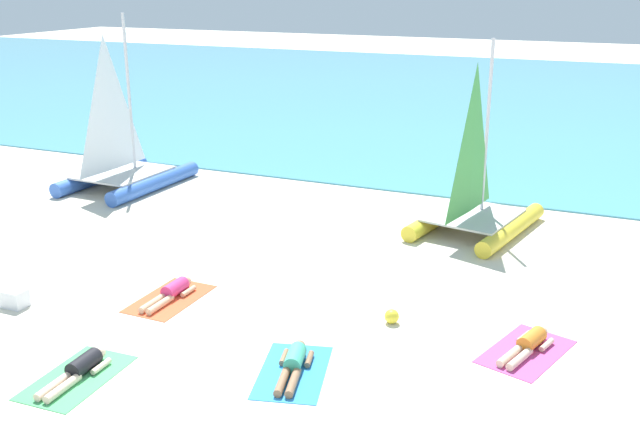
{
  "coord_description": "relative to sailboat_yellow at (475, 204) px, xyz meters",
  "views": [
    {
      "loc": [
        6.39,
        -9.41,
        6.35
      ],
      "look_at": [
        0.0,
        5.15,
        1.2
      ],
      "focal_mm": 41.28,
      "sensor_mm": 36.0,
      "label": 1
    }
  ],
  "objects": [
    {
      "name": "towel_rightmost",
      "position": [
        2.29,
        -6.08,
        -0.72
      ],
      "size": [
        1.6,
        2.14,
        0.01
      ],
      "primitive_type": "cube",
      "rotation": [
        0.0,
        0.0,
        -0.29
      ],
      "color": "#D84C99",
      "rests_on": "ground"
    },
    {
      "name": "ground_plane",
      "position": [
        -2.77,
        1.21,
        -0.73
      ],
      "size": [
        120.0,
        120.0,
        0.0
      ],
      "primitive_type": "plane",
      "color": "beige"
    },
    {
      "name": "sunbather_center_right",
      "position": [
        -1.21,
        -8.31,
        -0.6
      ],
      "size": [
        0.78,
        1.55,
        0.3
      ],
      "rotation": [
        0.0,
        0.0,
        0.26
      ],
      "color": "#3FB28C",
      "rests_on": "towel_center_right"
    },
    {
      "name": "cooler_box",
      "position": [
        -7.45,
        -8.29,
        -0.55
      ],
      "size": [
        0.5,
        0.36,
        0.36
      ],
      "primitive_type": "cube",
      "color": "white",
      "rests_on": "ground"
    },
    {
      "name": "sunbather_rightmost",
      "position": [
        2.31,
        -6.01,
        -0.6
      ],
      "size": [
        0.82,
        1.54,
        0.3
      ],
      "rotation": [
        0.0,
        0.0,
        -0.29
      ],
      "color": "orange",
      "rests_on": "towel_rightmost"
    },
    {
      "name": "sailboat_yellow",
      "position": [
        0.0,
        0.0,
        0.0
      ],
      "size": [
        3.05,
        4.13,
        4.89
      ],
      "rotation": [
        0.0,
        0.0,
        -0.19
      ],
      "color": "yellow",
      "rests_on": "ground"
    },
    {
      "name": "sunbather_leftmost",
      "position": [
        -4.8,
        -6.67,
        -0.6
      ],
      "size": [
        0.54,
        1.56,
        0.3
      ],
      "rotation": [
        0.0,
        0.0,
        -0.01
      ],
      "color": "#D83372",
      "rests_on": "towel_leftmost"
    },
    {
      "name": "towel_center_right",
      "position": [
        -1.19,
        -8.37,
        -0.72
      ],
      "size": [
        1.55,
        2.12,
        0.01
      ],
      "primitive_type": "cube",
      "rotation": [
        0.0,
        0.0,
        0.26
      ],
      "color": "#338CD8",
      "rests_on": "ground"
    },
    {
      "name": "beach_ball",
      "position": [
        -0.26,
        -5.95,
        -0.59
      ],
      "size": [
        0.28,
        0.28,
        0.28
      ],
      "primitive_type": "sphere",
      "color": "yellow",
      "rests_on": "ground"
    },
    {
      "name": "towel_center_left",
      "position": [
        -4.4,
        -9.98,
        -0.72
      ],
      "size": [
        1.18,
        1.94,
        0.01
      ],
      "primitive_type": "cube",
      "rotation": [
        0.0,
        0.0,
        0.04
      ],
      "color": "#4CB266",
      "rests_on": "ground"
    },
    {
      "name": "ocean_water",
      "position": [
        -2.77,
        22.66,
        -0.7
      ],
      "size": [
        120.0,
        40.0,
        0.05
      ],
      "primitive_type": "cube",
      "color": "#4C9EB7",
      "rests_on": "ground"
    },
    {
      "name": "towel_leftmost",
      "position": [
        -4.8,
        -6.74,
        -0.72
      ],
      "size": [
        1.12,
        1.91,
        0.01
      ],
      "primitive_type": "cube",
      "rotation": [
        0.0,
        0.0,
        -0.01
      ],
      "color": "#EA5933",
      "rests_on": "ground"
    },
    {
      "name": "sailboat_blue",
      "position": [
        -10.98,
        -0.23,
        0.06
      ],
      "size": [
        2.72,
        4.14,
        5.3
      ],
      "rotation": [
        0.0,
        0.0,
        -0.03
      ],
      "color": "blue",
      "rests_on": "ground"
    },
    {
      "name": "sunbather_center_left",
      "position": [
        -4.4,
        -9.91,
        -0.6
      ],
      "size": [
        0.56,
        1.56,
        0.3
      ],
      "rotation": [
        0.0,
        0.0,
        0.04
      ],
      "color": "black",
      "rests_on": "towel_center_left"
    }
  ]
}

